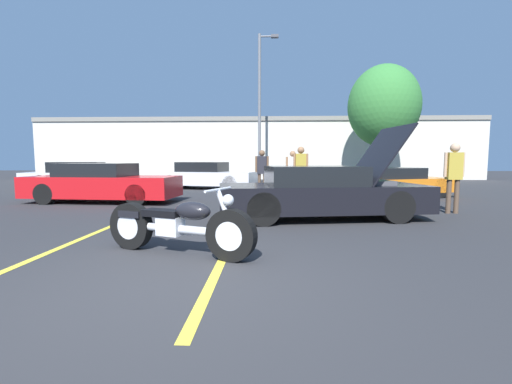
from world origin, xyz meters
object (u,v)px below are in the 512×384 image
(tree_background, at_px, (384,106))
(parked_car_mid_right_row, at_px, (206,176))
(spectator_near_motorcycle, at_px, (262,169))
(spectator_midground, at_px, (301,168))
(parked_car_right_row, at_px, (391,182))
(motorcycle, at_px, (178,226))
(light_pole, at_px, (261,103))
(parked_car_mid_left_row, at_px, (102,184))
(spectator_far_lot, at_px, (293,169))
(spectator_by_show_car, at_px, (454,171))
(parked_car_left_row, at_px, (81,176))
(show_car_hood_open, at_px, (322,193))

(tree_background, height_order, parked_car_mid_right_row, tree_background)
(spectator_near_motorcycle, distance_m, spectator_midground, 1.73)
(parked_car_right_row, height_order, spectator_near_motorcycle, spectator_near_motorcycle)
(motorcycle, bearing_deg, light_pole, 107.57)
(parked_car_mid_left_row, relative_size, spectator_near_motorcycle, 2.80)
(parked_car_right_row, relative_size, spectator_far_lot, 2.82)
(light_pole, xyz_separation_m, spectator_far_lot, (1.43, -7.89, -3.76))
(spectator_midground, xyz_separation_m, spectator_far_lot, (-0.21, 1.03, -0.08))
(motorcycle, bearing_deg, spectator_midground, 91.65)
(parked_car_right_row, distance_m, spectator_far_lot, 3.67)
(light_pole, height_order, spectator_midground, light_pole)
(parked_car_mid_right_row, bearing_deg, light_pole, 73.55)
(motorcycle, relative_size, spectator_near_motorcycle, 1.35)
(light_pole, xyz_separation_m, spectator_by_show_car, (5.28, -11.97, -3.70))
(parked_car_mid_right_row, xyz_separation_m, parked_car_left_row, (-5.86, -0.49, 0.01))
(motorcycle, distance_m, parked_car_mid_left_row, 7.34)
(tree_background, height_order, parked_car_mid_left_row, tree_background)
(light_pole, distance_m, spectator_far_lot, 8.85)
(spectator_by_show_car, bearing_deg, parked_car_mid_left_row, 169.17)
(motorcycle, height_order, show_car_hood_open, show_car_hood_open)
(parked_car_mid_right_row, height_order, parked_car_right_row, parked_car_mid_right_row)
(parked_car_right_row, bearing_deg, spectator_by_show_car, -108.60)
(motorcycle, xyz_separation_m, spectator_far_lot, (2.21, 8.19, 0.60))
(parked_car_right_row, xyz_separation_m, spectator_far_lot, (-3.63, 0.21, 0.48))
(motorcycle, height_order, spectator_midground, spectator_midground)
(tree_background, xyz_separation_m, parked_car_left_row, (-15.55, -4.61, -3.87))
(show_car_hood_open, distance_m, spectator_midground, 4.00)
(spectator_by_show_car, distance_m, spectator_midground, 4.75)
(parked_car_mid_left_row, bearing_deg, parked_car_left_row, 128.89)
(parked_car_mid_left_row, distance_m, parked_car_right_row, 10.16)
(parked_car_left_row, xyz_separation_m, spectator_midground, (10.03, -3.86, 0.49))
(parked_car_mid_left_row, xyz_separation_m, spectator_far_lot, (6.34, 2.13, 0.42))
(light_pole, distance_m, parked_car_mid_left_row, 11.91)
(motorcycle, xyz_separation_m, parked_car_mid_left_row, (-4.14, 6.06, 0.18))
(parked_car_left_row, relative_size, spectator_by_show_car, 2.80)
(spectator_far_lot, bearing_deg, light_pole, 100.26)
(spectator_near_motorcycle, bearing_deg, spectator_by_show_car, -39.12)
(spectator_by_show_car, bearing_deg, show_car_hood_open, -165.24)
(spectator_by_show_car, distance_m, spectator_far_lot, 5.61)
(parked_car_right_row, bearing_deg, light_pole, 100.07)
(spectator_near_motorcycle, xyz_separation_m, spectator_midground, (1.38, -1.04, 0.06))
(show_car_hood_open, bearing_deg, parked_car_left_row, 134.11)
(spectator_near_motorcycle, bearing_deg, parked_car_mid_right_row, 130.16)
(show_car_hood_open, height_order, spectator_by_show_car, show_car_hood_open)
(parked_car_right_row, bearing_deg, spectator_near_motorcycle, 155.52)
(show_car_hood_open, bearing_deg, tree_background, 58.32)
(parked_car_mid_right_row, distance_m, spectator_by_show_car, 10.78)
(motorcycle, bearing_deg, parked_car_right_row, 74.15)
(light_pole, relative_size, spectator_near_motorcycle, 5.02)
(light_pole, distance_m, tree_background, 7.18)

